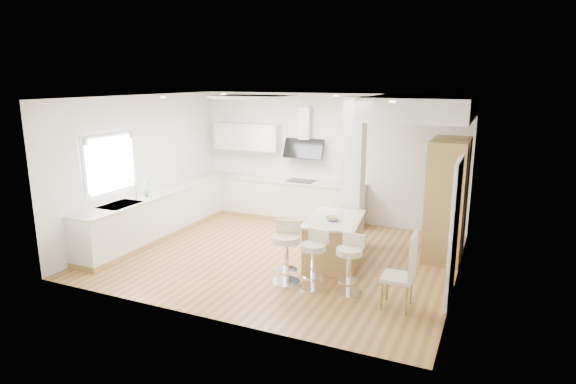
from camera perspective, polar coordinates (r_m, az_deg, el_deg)
The scene contains 18 objects.
ground at distance 8.73m, azimuth -0.97°, elevation -7.52°, with size 6.00×6.00×0.00m, color #A7763E.
ceiling at distance 8.73m, azimuth -0.97°, elevation -7.52°, with size 6.00×5.00×0.02m, color white.
wall_back at distance 10.62m, azimuth 4.71°, elevation 4.02°, with size 6.00×0.04×2.80m, color silver.
wall_left at distance 9.96m, azimuth -16.87°, elevation 2.88°, with size 0.04×5.00×2.80m, color silver.
wall_right at distance 7.60m, azimuth 19.94°, elevation -0.46°, with size 0.04×5.00×2.80m, color silver.
skylight at distance 9.06m, azimuth -4.03°, elevation 11.16°, with size 4.10×2.10×0.06m.
window_left at distance 9.24m, azimuth -20.40°, elevation 3.69°, with size 0.06×1.28×1.07m.
doorway_right at distance 7.13m, azimuth 19.09°, elevation -4.62°, with size 0.05×1.00×2.10m.
counter_left at distance 10.15m, azimuth -14.38°, elevation -2.23°, with size 0.63×4.50×1.35m.
counter_back at distance 10.84m, azimuth -0.41°, elevation 0.46°, with size 3.62×0.63×2.50m.
pillar at distance 8.85m, azimuth 7.79°, elevation 2.08°, with size 0.35×0.35×2.80m.
soffit at distance 8.91m, azimuth 15.45°, elevation 9.59°, with size 1.78×2.20×0.40m.
oven_column at distance 8.90m, azimuth 18.33°, elevation -0.73°, with size 0.63×1.21×2.10m.
peninsula at distance 8.25m, azimuth 5.46°, elevation -5.80°, with size 1.06×1.44×0.88m.
bar_stool_a at distance 7.44m, azimuth -0.16°, elevation -6.79°, with size 0.53×0.53×0.97m.
bar_stool_b at distance 7.28m, azimuth 3.10°, elevation -7.64°, with size 0.47×0.47×0.90m.
bar_stool_c at distance 7.15m, azimuth 7.31°, elevation -8.14°, with size 0.46×0.46×0.89m.
dining_chair at distance 6.80m, azimuth 13.71°, elevation -8.88°, with size 0.42×0.42×1.08m.
Camera 1 is at (3.46, -7.40, 3.10)m, focal length 30.00 mm.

